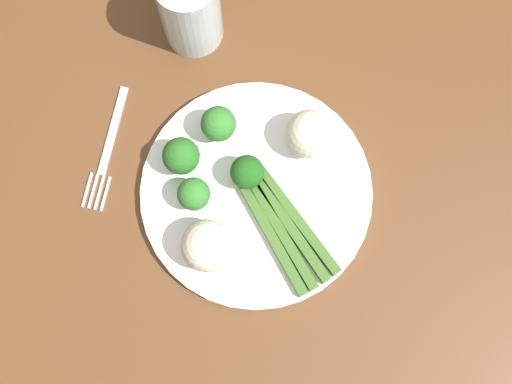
% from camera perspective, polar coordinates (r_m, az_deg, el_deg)
% --- Properties ---
extents(ground_plane, '(6.00, 6.00, 0.02)m').
position_cam_1_polar(ground_plane, '(1.56, -2.00, -5.73)').
color(ground_plane, gray).
extents(dining_table, '(1.25, 0.98, 0.76)m').
position_cam_1_polar(dining_table, '(0.91, -3.43, -0.87)').
color(dining_table, brown).
rests_on(dining_table, ground_plane).
extents(plate, '(0.29, 0.29, 0.01)m').
position_cam_1_polar(plate, '(0.79, -0.00, -0.19)').
color(plate, white).
rests_on(plate, dining_table).
extents(asparagus_bundle, '(0.15, 0.15, 0.01)m').
position_cam_1_polar(asparagus_bundle, '(0.77, 2.61, -3.31)').
color(asparagus_bundle, '#3D6626').
rests_on(asparagus_bundle, plate).
extents(broccoli_near_center, '(0.04, 0.04, 0.05)m').
position_cam_1_polar(broccoli_near_center, '(0.76, -5.61, -0.19)').
color(broccoli_near_center, '#609E3D').
rests_on(broccoli_near_center, plate).
extents(broccoli_front, '(0.05, 0.05, 0.06)m').
position_cam_1_polar(broccoli_front, '(0.77, -6.73, 3.22)').
color(broccoli_front, '#568E33').
rests_on(broccoli_front, plate).
extents(broccoli_front_left, '(0.04, 0.04, 0.05)m').
position_cam_1_polar(broccoli_front_left, '(0.78, -3.39, 6.11)').
color(broccoli_front_left, '#609E3D').
rests_on(broccoli_front_left, plate).
extents(broccoli_left, '(0.04, 0.04, 0.05)m').
position_cam_1_polar(broccoli_left, '(0.76, -0.80, 1.79)').
color(broccoli_left, '#4C7F2B').
rests_on(broccoli_left, plate).
extents(cauliflower_back, '(0.06, 0.06, 0.06)m').
position_cam_1_polar(cauliflower_back, '(0.78, 4.83, 5.23)').
color(cauliflower_back, silver).
rests_on(cauliflower_back, plate).
extents(cauliflower_mid, '(0.06, 0.06, 0.06)m').
position_cam_1_polar(cauliflower_mid, '(0.74, -4.41, -4.82)').
color(cauliflower_mid, silver).
rests_on(cauliflower_mid, plate).
extents(fork, '(0.03, 0.17, 0.00)m').
position_cam_1_polar(fork, '(0.83, -13.13, 3.75)').
color(fork, silver).
rests_on(fork, dining_table).
extents(water_glass, '(0.08, 0.08, 0.12)m').
position_cam_1_polar(water_glass, '(0.82, -5.96, 16.06)').
color(water_glass, silver).
rests_on(water_glass, dining_table).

